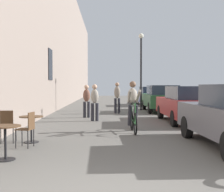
# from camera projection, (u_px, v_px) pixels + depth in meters

# --- Properties ---
(building_facade_left) EXTENTS (0.54, 68.00, 10.57)m
(building_facade_left) POSITION_uv_depth(u_px,v_px,m) (49.00, 22.00, 17.16)
(building_facade_left) COLOR gray
(building_facade_left) RESTS_ON ground_plane
(cafe_table_near) EXTENTS (0.64, 0.64, 0.72)m
(cafe_table_near) POSITION_uv_depth(u_px,v_px,m) (5.00, 135.00, 6.15)
(cafe_table_near) COLOR black
(cafe_table_near) RESTS_ON ground_plane
(cafe_table_mid) EXTENTS (0.64, 0.64, 0.72)m
(cafe_table_mid) POSITION_uv_depth(u_px,v_px,m) (31.00, 123.00, 8.08)
(cafe_table_mid) COLOR black
(cafe_table_mid) RESTS_ON ground_plane
(cafe_chair_mid_toward_street) EXTENTS (0.45, 0.45, 0.89)m
(cafe_chair_mid_toward_street) POSITION_uv_depth(u_px,v_px,m) (28.00, 127.00, 7.41)
(cafe_chair_mid_toward_street) COLOR black
(cafe_chair_mid_toward_street) RESTS_ON ground_plane
(cafe_chair_mid_toward_wall) EXTENTS (0.40, 0.40, 0.89)m
(cafe_chair_mid_toward_wall) POSITION_uv_depth(u_px,v_px,m) (8.00, 124.00, 7.99)
(cafe_chair_mid_toward_wall) COLOR black
(cafe_chair_mid_toward_wall) RESTS_ON ground_plane
(cyclist_on_bicycle) EXTENTS (0.52, 1.76, 1.74)m
(cyclist_on_bicycle) POSITION_uv_depth(u_px,v_px,m) (133.00, 108.00, 9.99)
(cyclist_on_bicycle) COLOR black
(cyclist_on_bicycle) RESTS_ON ground_plane
(pedestrian_near) EXTENTS (0.36, 0.27, 1.62)m
(pedestrian_near) POSITION_uv_depth(u_px,v_px,m) (95.00, 100.00, 13.00)
(pedestrian_near) COLOR #26262D
(pedestrian_near) RESTS_ON ground_plane
(pedestrian_mid) EXTENTS (0.36, 0.27, 1.61)m
(pedestrian_mid) POSITION_uv_depth(u_px,v_px,m) (87.00, 99.00, 14.45)
(pedestrian_mid) COLOR #26262D
(pedestrian_mid) RESTS_ON ground_plane
(pedestrian_far) EXTENTS (0.38, 0.30, 1.74)m
(pedestrian_far) POSITION_uv_depth(u_px,v_px,m) (117.00, 96.00, 16.65)
(pedestrian_far) COLOR #26262D
(pedestrian_far) RESTS_ON ground_plane
(street_lamp) EXTENTS (0.32, 0.32, 4.90)m
(street_lamp) POSITION_uv_depth(u_px,v_px,m) (141.00, 62.00, 18.88)
(street_lamp) COLOR black
(street_lamp) RESTS_ON ground_plane
(parked_car_second) EXTENTS (1.84, 4.32, 1.54)m
(parked_car_second) POSITION_uv_depth(u_px,v_px,m) (186.00, 104.00, 12.48)
(parked_car_second) COLOR maroon
(parked_car_second) RESTS_ON ground_plane
(parked_car_third) EXTENTS (1.95, 4.49, 1.59)m
(parked_car_third) POSITION_uv_depth(u_px,v_px,m) (161.00, 98.00, 17.89)
(parked_car_third) COLOR #23512D
(parked_car_third) RESTS_ON ground_plane
(parked_car_fourth) EXTENTS (1.84, 4.23, 1.49)m
(parked_car_fourth) POSITION_uv_depth(u_px,v_px,m) (149.00, 96.00, 23.59)
(parked_car_fourth) COLOR #384C84
(parked_car_fourth) RESTS_ON ground_plane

